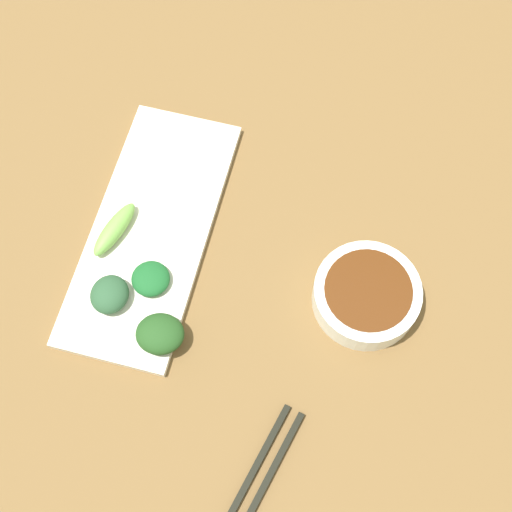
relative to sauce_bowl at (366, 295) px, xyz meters
name	(u,v)px	position (x,y,z in m)	size (l,w,h in m)	color
tabletop	(249,259)	(0.16, -0.02, -0.03)	(2.10, 2.10, 0.02)	brown
sauce_bowl	(366,295)	(0.00, 0.00, 0.00)	(0.14, 0.14, 0.04)	white
serving_plate	(152,228)	(0.30, -0.03, -0.02)	(0.16, 0.38, 0.01)	silver
broccoli_stalk_0	(114,229)	(0.35, -0.01, 0.00)	(0.03, 0.09, 0.02)	#72AF48
broccoli_leafy_1	(110,294)	(0.32, 0.08, 0.00)	(0.05, 0.05, 0.03)	#295030
broccoli_leafy_2	(160,334)	(0.24, 0.12, 0.00)	(0.06, 0.05, 0.03)	#21491C
broccoli_leafy_3	(151,279)	(0.28, 0.05, 0.00)	(0.05, 0.05, 0.02)	#195826
chopsticks	(250,496)	(0.08, 0.27, -0.02)	(0.08, 0.23, 0.01)	black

